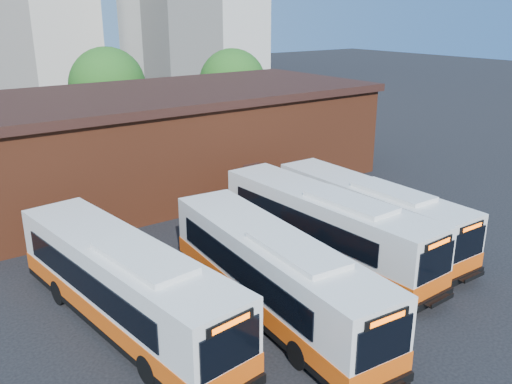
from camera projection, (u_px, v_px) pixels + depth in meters
ground at (395, 311)px, 21.35m from camera, size 220.00×220.00×0.00m
bus_west at (125, 288)px, 19.92m from camera, size 4.01×12.88×3.46m
bus_midwest at (273, 277)px, 20.82m from camera, size 3.57×12.62×3.40m
bus_mideast at (325, 228)px, 25.45m from camera, size 3.03×12.60×3.41m
bus_east at (369, 215)px, 27.28m from camera, size 2.60×11.89×3.23m
depot_building at (161, 138)px, 35.64m from camera, size 28.60×12.60×6.40m
tree_mid at (108, 85)px, 46.91m from camera, size 6.56×6.56×8.36m
tree_east at (233, 82)px, 50.81m from camera, size 6.24×6.24×7.96m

